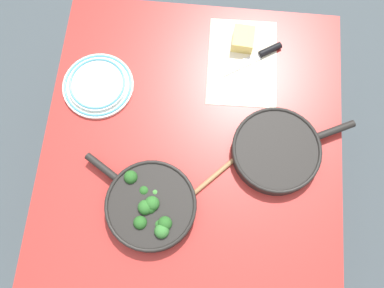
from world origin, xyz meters
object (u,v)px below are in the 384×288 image
at_px(wooden_spoon, 230,163).
at_px(skillet_eggs, 277,152).
at_px(cheese_block, 243,39).
at_px(dinner_plate_stack, 98,85).
at_px(skillet_broccoli, 151,206).
at_px(grater_knife, 260,55).

bearing_deg(wooden_spoon, skillet_eggs, -28.54).
bearing_deg(cheese_block, dinner_plate_stack, -65.85).
xyz_separation_m(skillet_broccoli, wooden_spoon, (-0.17, 0.24, -0.02)).
bearing_deg(skillet_broccoli, skillet_eggs, -118.78).
relative_size(grater_knife, dinner_plate_stack, 0.86).
bearing_deg(skillet_broccoli, grater_knife, -86.81).
height_order(skillet_broccoli, skillet_eggs, skillet_broccoli).
distance_m(grater_knife, cheese_block, 0.08).
height_order(skillet_eggs, grater_knife, skillet_eggs).
distance_m(skillet_broccoli, skillet_eggs, 0.44).
bearing_deg(dinner_plate_stack, skillet_eggs, 73.05).
height_order(wooden_spoon, cheese_block, cheese_block).
bearing_deg(wooden_spoon, cheese_block, 42.32).
bearing_deg(skillet_eggs, wooden_spoon, 171.32).
relative_size(skillet_broccoli, skillet_eggs, 0.93).
xyz_separation_m(wooden_spoon, dinner_plate_stack, (-0.24, -0.48, 0.00)).
distance_m(skillet_broccoli, grater_knife, 0.66).
distance_m(wooden_spoon, cheese_block, 0.46).
distance_m(skillet_eggs, dinner_plate_stack, 0.65).
distance_m(skillet_eggs, cheese_block, 0.43).
relative_size(skillet_eggs, dinner_plate_stack, 1.63).
xyz_separation_m(skillet_broccoli, dinner_plate_stack, (-0.40, -0.24, -0.02)).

